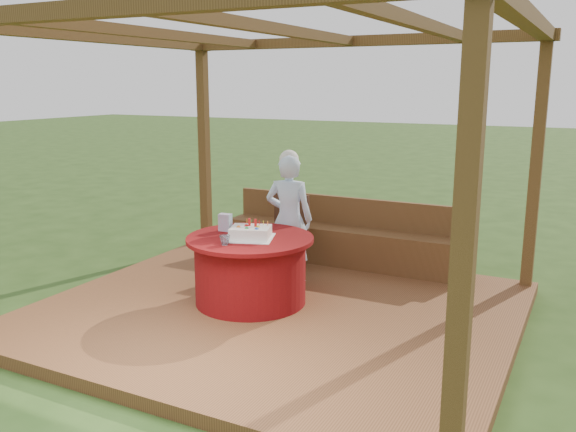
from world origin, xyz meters
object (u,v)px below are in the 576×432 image
object	(u,v)px
bench	(342,242)
elderly_woman	(289,217)
table	(250,269)
drinking_glass	(225,240)
chair	(287,229)
gift_bag	(225,222)
birthday_cake	(251,233)

from	to	relation	value
bench	elderly_woman	xyz separation A→B (m)	(-0.26, -0.93, 0.47)
table	drinking_glass	bearing A→B (deg)	-98.41
elderly_woman	table	bearing A→B (deg)	-93.11
table	drinking_glass	size ratio (longest dim) A/B	12.51
bench	table	bearing A→B (deg)	-100.12
bench	drinking_glass	world-z (taller)	bench
elderly_woman	drinking_glass	size ratio (longest dim) A/B	14.54
chair	gift_bag	distance (m)	1.11
bench	table	world-z (taller)	bench
chair	gift_bag	size ratio (longest dim) A/B	4.97
bench	elderly_woman	bearing A→B (deg)	-105.73
chair	drinking_glass	xyz separation A→B (m)	(0.12, -1.54, 0.23)
bench	table	size ratio (longest dim) A/B	2.36
chair	birthday_cake	world-z (taller)	chair
gift_bag	drinking_glass	world-z (taller)	gift_bag
table	elderly_woman	xyz separation A→B (m)	(0.04, 0.77, 0.39)
table	gift_bag	size ratio (longest dim) A/B	7.10
elderly_woman	chair	bearing A→B (deg)	119.50
table	chair	world-z (taller)	chair
elderly_woman	gift_bag	distance (m)	0.78
elderly_woman	drinking_glass	distance (m)	1.15
drinking_glass	chair	bearing A→B (deg)	94.57
table	birthday_cake	xyz separation A→B (m)	(0.04, -0.05, 0.39)
chair	elderly_woman	xyz separation A→B (m)	(0.22, -0.39, 0.24)
birthday_cake	gift_bag	distance (m)	0.42
gift_bag	table	bearing A→B (deg)	-21.09
birthday_cake	drinking_glass	size ratio (longest dim) A/B	5.48
elderly_woman	birthday_cake	size ratio (longest dim) A/B	2.65
table	birthday_cake	bearing A→B (deg)	-53.63
table	gift_bag	bearing A→B (deg)	164.05
bench	birthday_cake	distance (m)	1.84
birthday_cake	chair	bearing A→B (deg)	100.00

